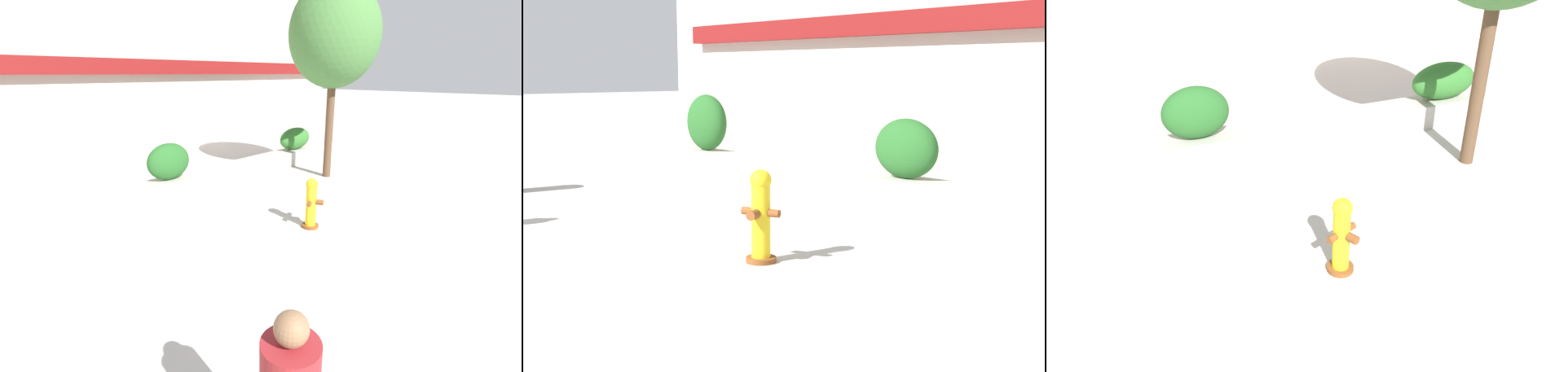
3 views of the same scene
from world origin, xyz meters
TOP-DOWN VIEW (x-y plane):
  - ground_plane at (0.00, 0.00)m, footprint 120.00×120.00m
  - planter_wall_low at (0.00, 6.00)m, footprint 18.00×0.70m
  - hedge_bush_0 at (-5.42, 6.00)m, footprint 1.21×0.58m
  - hedge_bush_1 at (0.01, 6.00)m, footprint 1.19×0.57m
  - fire_hydrant at (1.01, 2.24)m, footprint 0.47×0.48m

SIDE VIEW (x-z plane):
  - ground_plane at x=0.00m, z-range 0.00..0.00m
  - planter_wall_low at x=0.00m, z-range 0.00..0.50m
  - fire_hydrant at x=1.01m, z-range 0.01..1.09m
  - hedge_bush_1 at x=0.01m, z-range 0.50..1.45m
  - hedge_bush_0 at x=-5.42m, z-range 0.50..1.69m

